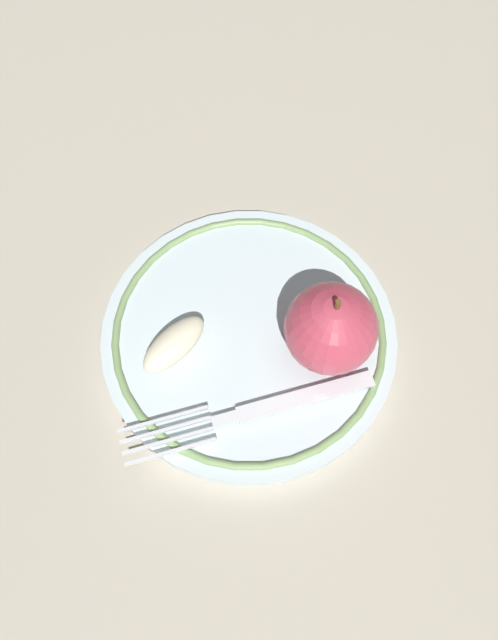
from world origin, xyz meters
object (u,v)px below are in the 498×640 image
at_px(apple_slice_front, 174,344).
at_px(fork, 257,410).
at_px(plate, 249,336).
at_px(apple_red_whole, 331,328).

relative_size(apple_slice_front, fork, 0.31).
bearing_deg(plate, fork, -11.75).
distance_m(apple_red_whole, apple_slice_front, 0.11).
relative_size(apple_red_whole, fork, 0.40).
bearing_deg(apple_slice_front, plate, -32.16).
height_order(apple_slice_front, fork, apple_slice_front).
bearing_deg(apple_red_whole, fork, -63.18).
xyz_separation_m(apple_red_whole, fork, (0.03, -0.06, -0.03)).
bearing_deg(fork, apple_red_whole, -152.18).
height_order(plate, apple_red_whole, apple_red_whole).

